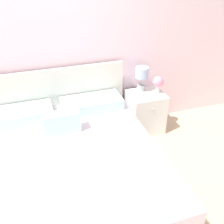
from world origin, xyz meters
The scene contains 7 objects.
ground_plane centered at (0.00, 0.00, 0.00)m, with size 12.00×12.00×0.00m, color #CCB28E.
wall_back centered at (0.00, 0.07, 1.30)m, with size 8.00×0.06×2.60m.
bed centered at (0.00, -0.97, 0.28)m, with size 1.88×2.10×1.02m.
nightstand centered at (1.23, -0.23, 0.30)m, with size 0.48×0.45×0.59m.
table_lamp centered at (1.19, -0.13, 0.83)m, with size 0.18×0.18×0.35m.
flower_vase centered at (1.39, -0.24, 0.74)m, with size 0.15×0.15×0.24m.
alarm_clock centered at (1.11, -0.27, 0.62)m, with size 0.07×0.05×0.06m.
Camera 1 is at (-0.23, -3.11, 2.25)m, focal length 42.00 mm.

